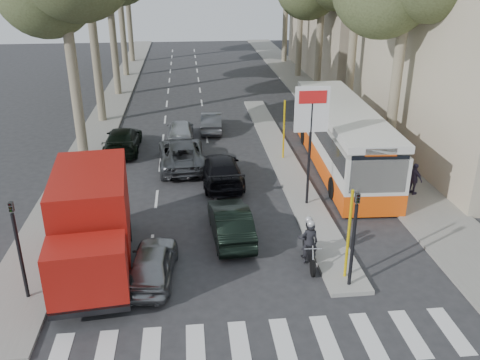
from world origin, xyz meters
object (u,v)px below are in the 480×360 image
at_px(red_truck, 92,222).
at_px(motorcycle, 309,241).
at_px(dark_hatchback, 231,222).
at_px(silver_hatchback, 152,263).
at_px(city_bus, 342,135).

xyz_separation_m(red_truck, motorcycle, (7.84, -0.41, -1.03)).
bearing_deg(dark_hatchback, silver_hatchback, 38.36).
distance_m(silver_hatchback, red_truck, 2.62).
xyz_separation_m(red_truck, city_bus, (11.81, 9.02, -0.08)).
bearing_deg(red_truck, dark_hatchback, 12.84).
distance_m(silver_hatchback, city_bus, 13.97).
xyz_separation_m(silver_hatchback, dark_hatchback, (3.00, 2.69, 0.05)).
relative_size(silver_hatchback, red_truck, 0.56).
xyz_separation_m(dark_hatchback, city_bus, (6.70, 7.30, 1.09)).
bearing_deg(motorcycle, dark_hatchback, 145.10).
relative_size(silver_hatchback, dark_hatchback, 0.90).
relative_size(red_truck, city_bus, 0.52).
height_order(silver_hatchback, dark_hatchback, dark_hatchback).
bearing_deg(silver_hatchback, motorcycle, -168.96).
xyz_separation_m(dark_hatchback, motorcycle, (2.73, -2.12, 0.14)).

